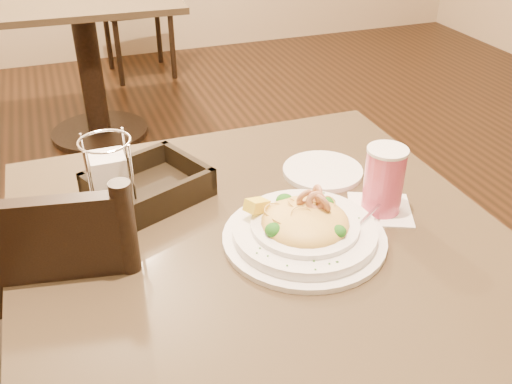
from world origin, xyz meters
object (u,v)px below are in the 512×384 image
object	(u,v)px
dining_chair_far	(137,2)
side_plate	(323,171)
pasta_bowl	(304,228)
dining_chair_near	(60,336)
bread_basket	(148,188)
background_table	(86,42)
napkin_caddy	(111,182)
drink_glass	(384,181)
main_table	(259,327)
butter_ramekin	(41,256)

from	to	relation	value
dining_chair_far	side_plate	bearing A→B (deg)	85.63
pasta_bowl	dining_chair_near	bearing A→B (deg)	158.12
dining_chair_far	dining_chair_near	bearing A→B (deg)	73.80
dining_chair_far	side_plate	size ratio (longest dim) A/B	5.28
bread_basket	side_plate	bearing A→B (deg)	-4.98
dining_chair_near	background_table	bearing A→B (deg)	-86.96
background_table	napkin_caddy	world-z (taller)	napkin_caddy
background_table	drink_glass	world-z (taller)	drink_glass
main_table	background_table	xyz separation A→B (m)	(-0.13, 2.17, 0.00)
main_table	drink_glass	distance (m)	0.40
drink_glass	napkin_caddy	world-z (taller)	napkin_caddy
napkin_caddy	bread_basket	bearing A→B (deg)	23.02
background_table	napkin_caddy	bearing A→B (deg)	-93.12
dining_chair_near	napkin_caddy	world-z (taller)	dining_chair_near
drink_glass	bread_basket	distance (m)	0.47
main_table	side_plate	distance (m)	0.36
pasta_bowl	drink_glass	xyz separation A→B (m)	(0.18, 0.04, 0.04)
pasta_bowl	bread_basket	xyz separation A→B (m)	(-0.24, 0.25, -0.01)
pasta_bowl	side_plate	xyz separation A→B (m)	(0.14, 0.21, -0.02)
dining_chair_far	side_plate	world-z (taller)	dining_chair_far
main_table	bread_basket	world-z (taller)	bread_basket
napkin_caddy	dining_chair_far	bearing A→B (deg)	79.81
background_table	side_plate	world-z (taller)	side_plate
napkin_caddy	butter_ramekin	world-z (taller)	napkin_caddy
side_plate	butter_ramekin	world-z (taller)	butter_ramekin
bread_basket	butter_ramekin	world-z (taller)	bread_basket
main_table	dining_chair_near	distance (m)	0.42
main_table	bread_basket	size ratio (longest dim) A/B	3.34
pasta_bowl	background_table	bearing A→B (deg)	95.25
background_table	dining_chair_far	world-z (taller)	dining_chair_far
background_table	main_table	bearing A→B (deg)	-86.46
bread_basket	napkin_caddy	distance (m)	0.09
pasta_bowl	drink_glass	size ratio (longest dim) A/B	2.05
dining_chair_far	drink_glass	xyz separation A→B (m)	(-0.02, -3.03, 0.33)
background_table	dining_chair_far	size ratio (longest dim) A/B	1.00
drink_glass	napkin_caddy	distance (m)	0.53
drink_glass	bread_basket	size ratio (longest dim) A/B	0.59
bread_basket	butter_ramekin	size ratio (longest dim) A/B	3.73
dining_chair_near	pasta_bowl	size ratio (longest dim) A/B	2.84
dining_chair_far	butter_ramekin	bearing A→B (deg)	74.40
bread_basket	dining_chair_near	bearing A→B (deg)	-165.41
drink_glass	butter_ramekin	xyz separation A→B (m)	(-0.64, 0.06, -0.05)
dining_chair_near	bread_basket	world-z (taller)	dining_chair_near
dining_chair_near	napkin_caddy	bearing A→B (deg)	-159.41
butter_ramekin	bread_basket	bearing A→B (deg)	35.08
dining_chair_near	napkin_caddy	distance (m)	0.36
dining_chair_near	drink_glass	distance (m)	0.74
background_table	butter_ramekin	bearing A→B (deg)	-96.73
pasta_bowl	main_table	bearing A→B (deg)	146.22
dining_chair_far	pasta_bowl	bearing A→B (deg)	83.09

